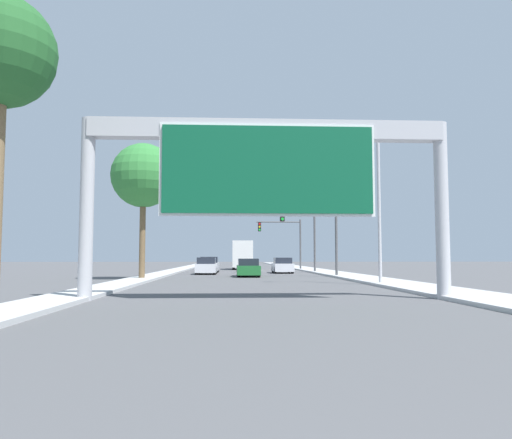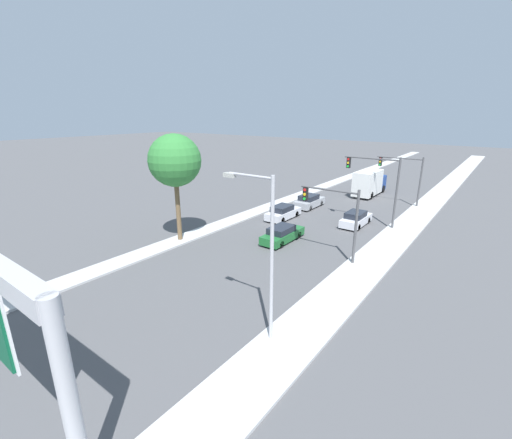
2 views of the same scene
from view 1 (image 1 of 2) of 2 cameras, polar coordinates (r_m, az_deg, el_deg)
sidewalk_right at (r=60.62m, az=5.80°, el=-5.63°), size 3.00×120.00×0.15m
median_strip_left at (r=60.24m, az=-8.53°, el=-5.62°), size 2.00×120.00×0.15m
sign_gantry at (r=18.15m, az=1.33°, el=6.42°), size 13.40×0.73×6.53m
car_near_left at (r=50.31m, az=-5.35°, el=-5.19°), size 1.88×4.46×1.53m
car_mid_right at (r=38.88m, az=-0.91°, el=-5.57°), size 1.74×4.69×1.40m
car_far_right at (r=44.52m, az=-5.68°, el=-5.34°), size 1.77×4.53×1.48m
car_far_center at (r=47.14m, az=3.04°, el=-5.30°), size 1.76×4.39×1.46m
truck_box_primary at (r=60.59m, az=-1.59°, el=-4.10°), size 2.37×7.34×3.40m
traffic_light_near_intersection at (r=38.54m, az=6.90°, el=-0.81°), size 4.63×0.32×5.64m
traffic_light_mid_block at (r=48.45m, az=4.78°, el=-0.55°), size 5.39×0.32×6.87m
traffic_light_far_intersection at (r=58.32m, az=3.38°, el=-1.79°), size 5.31×0.32×5.89m
palm_tree_background at (r=34.57m, az=-12.75°, el=4.86°), size 4.33×4.33×9.18m
street_lamp_right at (r=28.32m, az=13.15°, el=2.66°), size 2.83×0.28×8.22m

